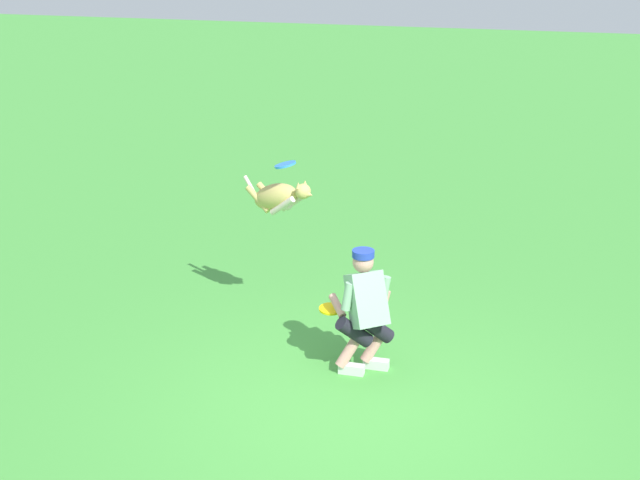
{
  "coord_description": "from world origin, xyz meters",
  "views": [
    {
      "loc": [
        -1.65,
        7.24,
        4.4
      ],
      "look_at": [
        0.66,
        -1.29,
        1.19
      ],
      "focal_mm": 50.65,
      "sensor_mm": 36.0,
      "label": 1
    }
  ],
  "objects_px": {
    "dog": "(278,197)",
    "frisbee_flying": "(285,165)",
    "person": "(365,308)",
    "frisbee_held": "(331,309)"
  },
  "relations": [
    {
      "from": "dog",
      "to": "frisbee_flying",
      "type": "xyz_separation_m",
      "value": [
        -0.13,
        0.15,
        0.42
      ]
    },
    {
      "from": "frisbee_flying",
      "to": "dog",
      "type": "bearing_deg",
      "value": -48.79
    },
    {
      "from": "frisbee_flying",
      "to": "person",
      "type": "bearing_deg",
      "value": 139.74
    },
    {
      "from": "frisbee_flying",
      "to": "frisbee_held",
      "type": "height_order",
      "value": "frisbee_flying"
    },
    {
      "from": "person",
      "to": "frisbee_flying",
      "type": "height_order",
      "value": "frisbee_flying"
    },
    {
      "from": "frisbee_flying",
      "to": "frisbee_held",
      "type": "xyz_separation_m",
      "value": [
        -0.73,
        0.85,
        -1.24
      ]
    },
    {
      "from": "person",
      "to": "dog",
      "type": "relative_size",
      "value": 1.34
    },
    {
      "from": "dog",
      "to": "frisbee_flying",
      "type": "bearing_deg",
      "value": -23.26
    },
    {
      "from": "dog",
      "to": "frisbee_held",
      "type": "xyz_separation_m",
      "value": [
        -0.86,
        1.0,
        -0.82
      ]
    },
    {
      "from": "dog",
      "to": "frisbee_held",
      "type": "relative_size",
      "value": 4.04
    }
  ]
}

